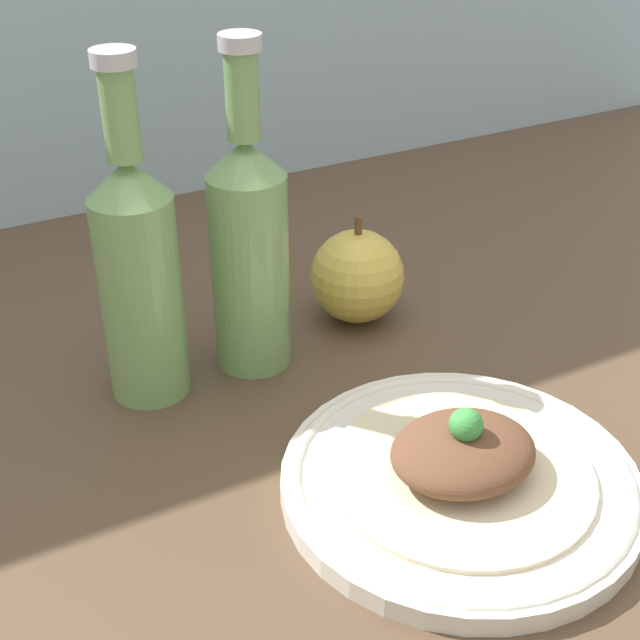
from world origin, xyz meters
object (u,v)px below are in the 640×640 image
object	(u,v)px
apple	(357,276)
cider_bottle_left	(138,272)
plate	(460,481)
cider_bottle_right	(249,247)
plated_food	(463,457)

from	to	relation	value
apple	cider_bottle_left	bearing A→B (deg)	-174.38
plate	cider_bottle_left	bearing A→B (deg)	124.01
cider_bottle_left	cider_bottle_right	xyz separation A→B (cm)	(9.62, 0.00, 0.00)
plate	plated_food	distance (cm)	2.20
cider_bottle_right	apple	world-z (taller)	cider_bottle_right
apple	plate	bearing A→B (deg)	-102.99
plate	cider_bottle_right	world-z (taller)	cider_bottle_right
plate	apple	bearing A→B (deg)	77.01
cider_bottle_right	apple	xyz separation A→B (cm)	(11.84, 2.11, -6.76)
plate	cider_bottle_left	distance (cm)	29.75
plate	apple	distance (cm)	26.17
cider_bottle_right	apple	bearing A→B (deg)	10.11
plated_food	cider_bottle_right	bearing A→B (deg)	104.55
cider_bottle_right	apple	distance (cm)	13.80
plate	cider_bottle_left	xyz separation A→B (cm)	(-15.63, 23.16, 10.21)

